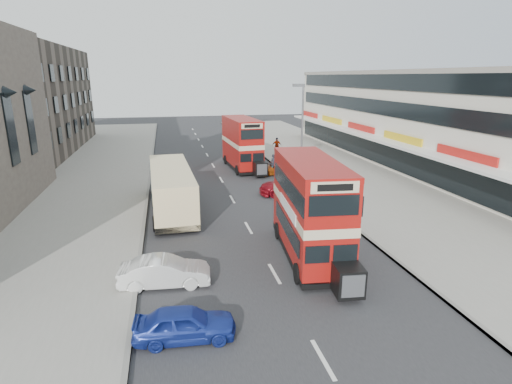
{
  "coord_description": "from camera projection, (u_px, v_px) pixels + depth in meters",
  "views": [
    {
      "loc": [
        -4.47,
        -14.31,
        8.71
      ],
      "look_at": [
        -0.17,
        5.13,
        3.03
      ],
      "focal_mm": 28.59,
      "sensor_mm": 36.0,
      "label": 1
    }
  ],
  "objects": [
    {
      "name": "kerb_right",
      "position": [
        288.0,
        175.0,
        36.78
      ],
      "size": [
        0.2,
        90.0,
        0.16
      ],
      "primitive_type": "cube",
      "color": "gray",
      "rests_on": "ground"
    },
    {
      "name": "pavement_left",
      "position": [
        74.0,
        187.0,
        33.02
      ],
      "size": [
        12.0,
        90.0,
        0.15
      ],
      "primitive_type": "cube",
      "color": "gray",
      "rests_on": "ground"
    },
    {
      "name": "ground",
      "position": [
        287.0,
        296.0,
        16.75
      ],
      "size": [
        160.0,
        160.0,
        0.0
      ],
      "primitive_type": "plane",
      "color": "#28282B",
      "rests_on": "ground"
    },
    {
      "name": "bus_second",
      "position": [
        242.0,
        143.0,
        39.28
      ],
      "size": [
        2.86,
        8.59,
        4.7
      ],
      "rotation": [
        0.0,
        0.0,
        3.21
      ],
      "color": "black",
      "rests_on": "ground"
    },
    {
      "name": "car_right_c",
      "position": [
        247.0,
        146.0,
        48.49
      ],
      "size": [
        3.82,
        1.63,
        1.29
      ],
      "primitive_type": "imported",
      "rotation": [
        0.0,
        0.0,
        -1.6
      ],
      "color": "#5998B2",
      "rests_on": "ground"
    },
    {
      "name": "brick_terrace",
      "position": [
        6.0,
        101.0,
        46.23
      ],
      "size": [
        14.0,
        28.0,
        12.0
      ],
      "primitive_type": "cube",
      "color": "#66594C",
      "rests_on": "ground"
    },
    {
      "name": "car_left_front",
      "position": [
        165.0,
        272.0,
        17.45
      ],
      "size": [
        3.95,
        1.65,
        1.27
      ],
      "primitive_type": "imported",
      "rotation": [
        0.0,
        0.0,
        1.49
      ],
      "color": "white",
      "rests_on": "ground"
    },
    {
      "name": "pedestrian_far",
      "position": [
        277.0,
        146.0,
        46.39
      ],
      "size": [
        1.14,
        0.61,
        1.85
      ],
      "primitive_type": "imported",
      "rotation": [
        0.0,
        0.0,
        -0.15
      ],
      "color": "gray",
      "rests_on": "pavement_right"
    },
    {
      "name": "commercial_row",
      "position": [
        418.0,
        118.0,
        40.26
      ],
      "size": [
        9.9,
        46.2,
        9.3
      ],
      "color": "beige",
      "rests_on": "ground"
    },
    {
      "name": "coach",
      "position": [
        171.0,
        187.0,
        27.15
      ],
      "size": [
        2.99,
        10.18,
        2.67
      ],
      "rotation": [
        0.0,
        0.0,
        0.04
      ],
      "color": "black",
      "rests_on": "ground"
    },
    {
      "name": "car_left_near",
      "position": [
        185.0,
        324.0,
        13.87
      ],
      "size": [
        3.57,
        1.65,
        1.18
      ],
      "primitive_type": "imported",
      "rotation": [
        0.0,
        0.0,
        1.5
      ],
      "color": "navy",
      "rests_on": "ground"
    },
    {
      "name": "cyclist",
      "position": [
        274.0,
        169.0,
        36.75
      ],
      "size": [
        0.68,
        1.85,
        1.97
      ],
      "rotation": [
        0.0,
        0.0,
        0.02
      ],
      "color": "gray",
      "rests_on": "ground"
    },
    {
      "name": "pavement_right",
      "position": [
        349.0,
        172.0,
        38.0
      ],
      "size": [
        12.0,
        90.0,
        0.15
      ],
      "primitive_type": "cube",
      "color": "gray",
      "rests_on": "ground"
    },
    {
      "name": "road_surface",
      "position": [
        221.0,
        180.0,
        35.53
      ],
      "size": [
        12.0,
        90.0,
        0.01
      ],
      "primitive_type": "cube",
      "color": "#28282B",
      "rests_on": "ground"
    },
    {
      "name": "kerb_left",
      "position": [
        149.0,
        183.0,
        34.25
      ],
      "size": [
        0.2,
        90.0,
        0.16
      ],
      "primitive_type": "cube",
      "color": "gray",
      "rests_on": "ground"
    },
    {
      "name": "bus_main",
      "position": [
        310.0,
        209.0,
        19.81
      ],
      "size": [
        3.11,
        8.79,
        4.74
      ],
      "rotation": [
        0.0,
        0.0,
        3.04
      ],
      "color": "black",
      "rests_on": "ground"
    },
    {
      "name": "car_right_b",
      "position": [
        274.0,
        168.0,
        37.42
      ],
      "size": [
        4.22,
        2.31,
        1.12
      ],
      "primitive_type": "imported",
      "rotation": [
        0.0,
        0.0,
        -1.46
      ],
      "color": "#D35B15",
      "rests_on": "ground"
    },
    {
      "name": "car_right_a",
      "position": [
        293.0,
        185.0,
        31.03
      ],
      "size": [
        5.23,
        2.4,
        1.48
      ],
      "primitive_type": "imported",
      "rotation": [
        0.0,
        0.0,
        -1.63
      ],
      "color": "maroon",
      "rests_on": "ground"
    },
    {
      "name": "pedestrian_near",
      "position": [
        322.0,
        175.0,
        32.44
      ],
      "size": [
        0.74,
        0.52,
        1.96
      ],
      "primitive_type": "imported",
      "rotation": [
        0.0,
        0.0,
        3.18
      ],
      "color": "gray",
      "rests_on": "pavement_right"
    },
    {
      "name": "street_lamp",
      "position": [
        301.0,
        125.0,
        33.7
      ],
      "size": [
        1.0,
        0.2,
        8.12
      ],
      "color": "slate",
      "rests_on": "ground"
    }
  ]
}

